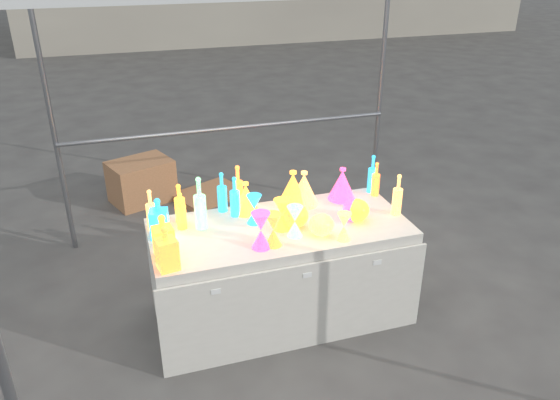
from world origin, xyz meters
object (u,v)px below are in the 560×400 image
object	(u,v)px
bottle_0	(180,203)
display_table	(280,272)
decanter_0	(163,236)
cardboard_box_closed	(141,181)
globe_0	(357,211)
hourglass_0	(273,230)
lampshade_0	(246,197)

from	to	relation	value
bottle_0	display_table	bearing A→B (deg)	-23.13
decanter_0	bottle_0	bearing A→B (deg)	60.77
cardboard_box_closed	globe_0	bearing A→B (deg)	-81.41
cardboard_box_closed	hourglass_0	distance (m)	2.72
lampshade_0	hourglass_0	bearing A→B (deg)	-96.67
display_table	decanter_0	distance (m)	0.97
cardboard_box_closed	decanter_0	distance (m)	2.56
display_table	globe_0	distance (m)	0.71
cardboard_box_closed	display_table	bearing A→B (deg)	-91.50
hourglass_0	bottle_0	bearing A→B (deg)	136.26
bottle_0	decanter_0	bearing A→B (deg)	-111.09
lampshade_0	globe_0	bearing A→B (deg)	-39.49
globe_0	lampshade_0	world-z (taller)	lampshade_0
hourglass_0	lampshade_0	bearing A→B (deg)	95.48
bottle_0	globe_0	world-z (taller)	bottle_0
cardboard_box_closed	globe_0	distance (m)	2.82
hourglass_0	cardboard_box_closed	bearing A→B (deg)	105.20
bottle_0	globe_0	xyz separation A→B (m)	(1.19, -0.36, -0.07)
hourglass_0	globe_0	bearing A→B (deg)	12.83
display_table	hourglass_0	size ratio (longest dim) A/B	8.07
display_table	lampshade_0	size ratio (longest dim) A/B	7.80
cardboard_box_closed	bottle_0	bearing A→B (deg)	-106.18
decanter_0	hourglass_0	distance (m)	0.70
display_table	cardboard_box_closed	xyz separation A→B (m)	(-0.82, 2.33, -0.15)
cardboard_box_closed	lampshade_0	size ratio (longest dim) A/B	2.63
globe_0	cardboard_box_closed	bearing A→B (deg)	119.40
cardboard_box_closed	decanter_0	world-z (taller)	decanter_0
bottle_0	hourglass_0	distance (m)	0.73
globe_0	decanter_0	bearing A→B (deg)	-177.19
decanter_0	lampshade_0	xyz separation A→B (m)	(0.64, 0.43, -0.03)
decanter_0	globe_0	xyz separation A→B (m)	(1.35, 0.07, -0.07)
bottle_0	hourglass_0	size ratio (longest dim) A/B	1.28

